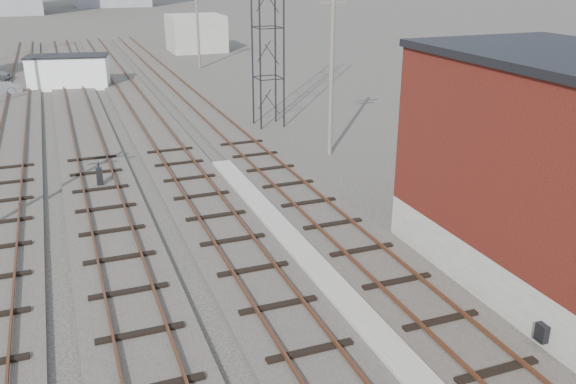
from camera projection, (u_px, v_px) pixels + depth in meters
ground at (129, 69)px, 58.44m from camera, size 320.00×320.00×0.00m
track_right at (207, 114)px, 40.91m from camera, size 3.20×90.00×0.39m
track_mid_right at (147, 119)px, 39.57m from camera, size 3.20×90.00×0.39m
track_mid_left at (83, 124)px, 38.23m from camera, size 3.20×90.00×0.39m
track_left at (13, 130)px, 36.89m from camera, size 3.20×90.00×0.39m
platform_curb at (342, 299)px, 18.42m from camera, size 0.90×28.00×0.26m
lattice_tower at (267, 1)px, 35.80m from camera, size 1.60×1.60×15.00m
utility_pole_right_a at (332, 64)px, 30.99m from camera, size 1.80×0.24×9.00m
utility_pole_right_b at (197, 17)px, 57.17m from camera, size 1.80×0.24×9.00m
shed_right at (196, 33)px, 69.47m from camera, size 6.00×6.00×4.00m
switch_stand at (100, 177)px, 27.53m from camera, size 0.29×0.29×1.17m
site_trailer at (69, 72)px, 49.12m from camera, size 6.75×3.91×2.67m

